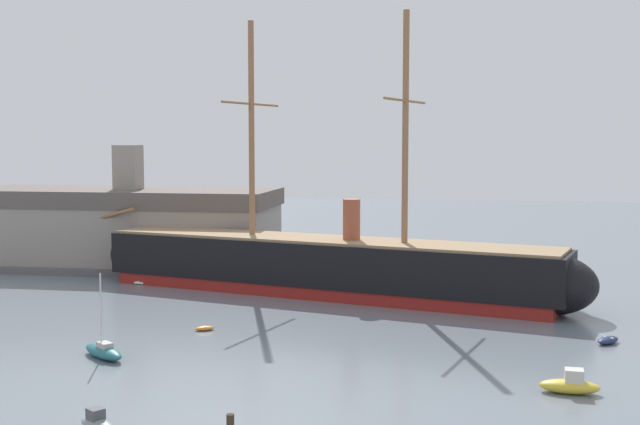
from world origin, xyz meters
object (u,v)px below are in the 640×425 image
object	(u,v)px
tall_ship	(325,265)
sailboat_mid_left	(104,351)
motorboat_foreground_left	(97,423)
dockside_warehouse_left	(124,228)
dinghy_alongside_stern	(608,340)
motorboat_mid_right	(570,385)
dinghy_alongside_bow	(205,328)
dinghy_far_left	(141,283)
dinghy_distant_centre	(413,276)

from	to	relation	value
tall_ship	sailboat_mid_left	xyz separation A→B (m)	(-13.00, -29.26, -2.72)
tall_ship	motorboat_foreground_left	size ratio (longest dim) A/B	19.08
dockside_warehouse_left	tall_ship	bearing A→B (deg)	-27.02
tall_ship	sailboat_mid_left	size ratio (longest dim) A/B	9.22
tall_ship	dinghy_alongside_stern	xyz separation A→B (m)	(27.25, -17.79, -2.98)
motorboat_mid_right	sailboat_mid_left	bearing A→B (deg)	174.90
dinghy_alongside_bow	dockside_warehouse_left	bearing A→B (deg)	122.91
motorboat_mid_right	dinghy_far_left	xyz separation A→B (m)	(-44.92, 34.90, -0.37)
dinghy_distant_centre	sailboat_mid_left	bearing A→B (deg)	-118.14
dinghy_far_left	dockside_warehouse_left	distance (m)	15.78
motorboat_foreground_left	sailboat_mid_left	bearing A→B (deg)	113.19
dinghy_alongside_stern	dockside_warehouse_left	bearing A→B (deg)	149.98
sailboat_mid_left	dinghy_far_left	world-z (taller)	sailboat_mid_left
dinghy_alongside_stern	motorboat_foreground_left	bearing A→B (deg)	-141.54
dockside_warehouse_left	dinghy_alongside_stern	bearing A→B (deg)	-30.02
sailboat_mid_left	dinghy_distant_centre	distance (m)	46.99
motorboat_mid_right	dockside_warehouse_left	bearing A→B (deg)	137.67
motorboat_foreground_left	dockside_warehouse_left	world-z (taller)	dockside_warehouse_left
dinghy_alongside_stern	dockside_warehouse_left	distance (m)	66.49
dinghy_alongside_bow	motorboat_foreground_left	bearing A→B (deg)	-86.61
dinghy_alongside_bow	dinghy_alongside_stern	world-z (taller)	dinghy_alongside_stern
tall_ship	dinghy_alongside_bow	bearing A→B (deg)	-112.82
dinghy_alongside_stern	tall_ship	bearing A→B (deg)	146.86
motorboat_mid_right	dinghy_alongside_stern	world-z (taller)	motorboat_mid_right
motorboat_foreground_left	motorboat_mid_right	distance (m)	31.21
motorboat_foreground_left	sailboat_mid_left	size ratio (longest dim) A/B	0.48
motorboat_foreground_left	dinghy_distant_centre	world-z (taller)	motorboat_foreground_left
sailboat_mid_left	motorboat_mid_right	distance (m)	35.45
dinghy_alongside_stern	sailboat_mid_left	bearing A→B (deg)	-164.09
sailboat_mid_left	dinghy_alongside_stern	bearing A→B (deg)	15.91
sailboat_mid_left	motorboat_mid_right	world-z (taller)	sailboat_mid_left
tall_ship	dinghy_far_left	xyz separation A→B (m)	(-22.61, 2.48, -3.07)
motorboat_mid_right	dinghy_distant_centre	world-z (taller)	motorboat_mid_right
dinghy_distant_centre	dinghy_alongside_stern	bearing A→B (deg)	-58.87
dinghy_distant_centre	tall_ship	bearing A→B (deg)	-126.97
sailboat_mid_left	dockside_warehouse_left	distance (m)	48.05
tall_ship	dinghy_far_left	size ratio (longest dim) A/B	32.35
dinghy_alongside_stern	dinghy_far_left	bearing A→B (deg)	157.88
sailboat_mid_left	dinghy_far_left	xyz separation A→B (m)	(-9.61, 31.74, -0.34)
motorboat_foreground_left	dinghy_alongside_stern	xyz separation A→B (m)	(33.70, 26.76, -0.15)
motorboat_foreground_left	motorboat_mid_right	bearing A→B (deg)	22.89
motorboat_mid_right	dinghy_alongside_stern	size ratio (longest dim) A/B	1.53
sailboat_mid_left	dinghy_far_left	size ratio (longest dim) A/B	3.51
dinghy_far_left	dinghy_distant_centre	size ratio (longest dim) A/B	0.69
tall_ship	sailboat_mid_left	distance (m)	32.13
dinghy_alongside_stern	dinghy_far_left	distance (m)	53.83
dinghy_far_left	motorboat_foreground_left	bearing A→B (deg)	-71.03
sailboat_mid_left	dinghy_alongside_stern	size ratio (longest dim) A/B	2.50
dinghy_far_left	dinghy_alongside_stern	bearing A→B (deg)	-22.12
dinghy_alongside_bow	dinghy_far_left	world-z (taller)	dinghy_far_left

